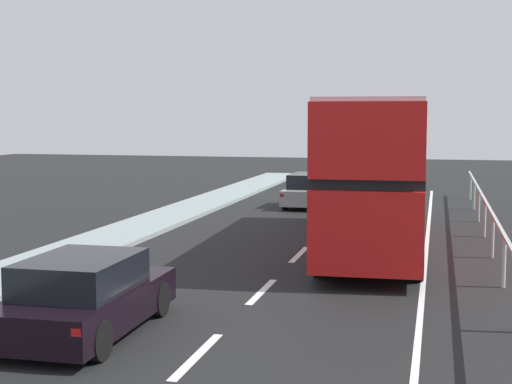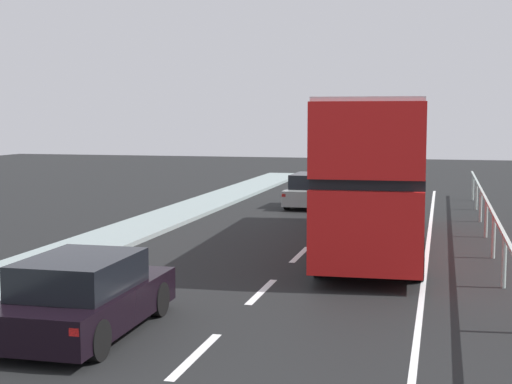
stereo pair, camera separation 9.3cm
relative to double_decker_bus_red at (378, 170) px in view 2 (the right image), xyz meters
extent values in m
cube|color=silver|center=(-1.90, -10.38, -2.21)|extent=(0.16, 2.33, 0.01)
cube|color=silver|center=(-1.90, -5.98, -2.21)|extent=(0.16, 2.33, 0.01)
cube|color=silver|center=(-1.90, -1.59, -2.21)|extent=(0.16, 2.33, 0.01)
cube|color=silver|center=(-1.90, 2.81, -2.21)|extent=(0.16, 2.33, 0.01)
cube|color=silver|center=(-1.90, 7.21, -2.21)|extent=(0.16, 2.33, 0.01)
cube|color=silver|center=(-1.90, 11.60, -2.21)|extent=(0.16, 2.33, 0.01)
cube|color=silver|center=(1.42, -6.13, -2.21)|extent=(0.12, 46.00, 0.01)
cube|color=#AABCB4|center=(3.11, -6.13, -1.08)|extent=(0.08, 42.00, 0.08)
cylinder|color=#AABCB4|center=(3.11, -4.38, -1.65)|extent=(0.10, 0.10, 1.13)
cylinder|color=#AABCB4|center=(3.11, -0.88, -1.65)|extent=(0.10, 0.10, 1.13)
cylinder|color=#AABCB4|center=(3.11, 2.62, -1.65)|extent=(0.10, 0.10, 1.13)
cylinder|color=#AABCB4|center=(3.11, 6.12, -1.65)|extent=(0.10, 0.10, 1.13)
cylinder|color=#AABCB4|center=(3.11, 9.62, -1.65)|extent=(0.10, 0.10, 1.13)
cylinder|color=#AABCB4|center=(3.11, 13.12, -1.65)|extent=(0.10, 0.10, 1.13)
cube|color=red|center=(0.00, -0.01, -0.96)|extent=(2.88, 11.51, 1.81)
cube|color=black|center=(0.00, -0.01, 0.07)|extent=(2.88, 11.05, 0.24)
cube|color=red|center=(0.00, -0.01, 1.00)|extent=(2.88, 11.51, 1.62)
cube|color=silver|center=(0.00, -0.01, 1.86)|extent=(2.82, 11.28, 0.10)
cube|color=black|center=(-0.23, 5.68, -0.87)|extent=(2.18, 0.13, 1.27)
cube|color=yellow|center=(-0.23, 5.68, 1.40)|extent=(1.45, 0.10, 0.28)
cylinder|color=black|center=(-1.28, 4.25, -1.71)|extent=(0.32, 1.01, 1.00)
cylinder|color=black|center=(0.94, 4.34, -1.71)|extent=(0.32, 1.01, 1.00)
cylinder|color=black|center=(-0.95, -4.16, -1.71)|extent=(0.32, 1.01, 1.00)
cylinder|color=black|center=(1.28, -4.07, -1.71)|extent=(0.32, 1.01, 1.00)
cube|color=black|center=(-4.12, -9.66, -1.73)|extent=(1.86, 4.05, 0.61)
cube|color=black|center=(-4.12, -9.86, -1.13)|extent=(1.62, 2.23, 0.57)
cube|color=red|center=(-3.29, -11.63, -1.57)|extent=(0.16, 0.06, 0.12)
cylinder|color=black|center=(-4.96, -8.36, -1.89)|extent=(0.21, 0.64, 0.64)
cylinder|color=black|center=(-3.31, -8.34, -1.89)|extent=(0.21, 0.64, 0.64)
cylinder|color=black|center=(-4.93, -10.98, -1.89)|extent=(0.21, 0.64, 0.64)
cylinder|color=black|center=(-3.28, -10.96, -1.89)|extent=(0.21, 0.64, 0.64)
cube|color=gray|center=(-3.36, 9.21, -1.73)|extent=(1.91, 4.15, 0.61)
cube|color=black|center=(-3.37, 9.00, -1.13)|extent=(1.64, 2.30, 0.57)
cube|color=red|center=(-4.22, 7.21, -1.57)|extent=(0.16, 0.06, 0.12)
cube|color=red|center=(-2.62, 7.17, -1.57)|extent=(0.16, 0.06, 0.12)
cylinder|color=black|center=(-4.14, 10.58, -1.89)|extent=(0.22, 0.65, 0.64)
cylinder|color=black|center=(-2.51, 10.53, -1.89)|extent=(0.22, 0.65, 0.64)
cylinder|color=black|center=(-4.22, 7.88, -1.89)|extent=(0.22, 0.65, 0.64)
cylinder|color=black|center=(-2.58, 7.84, -1.89)|extent=(0.22, 0.65, 0.64)
camera|label=1|loc=(1.66, -21.11, 1.50)|focal=52.29mm
camera|label=2|loc=(1.75, -21.09, 1.50)|focal=52.29mm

